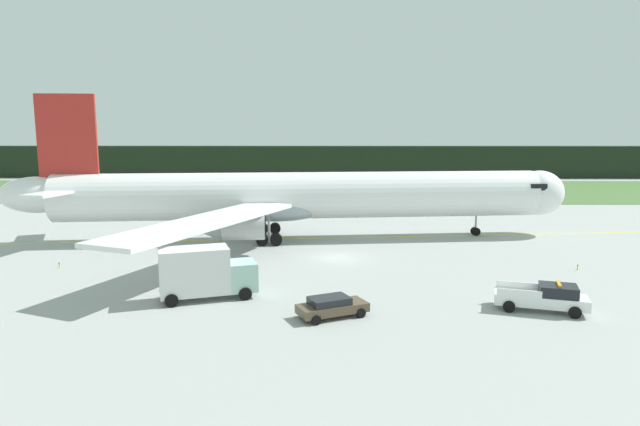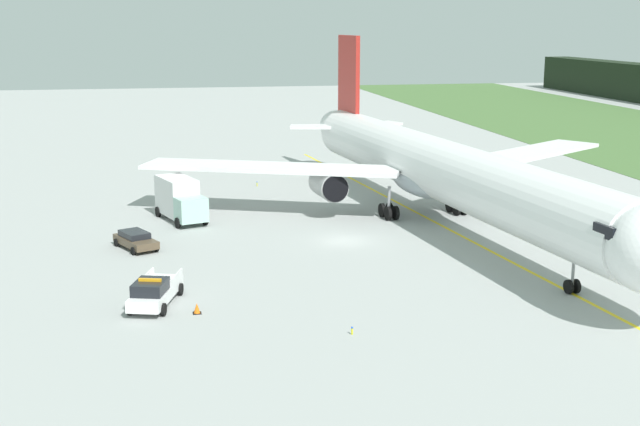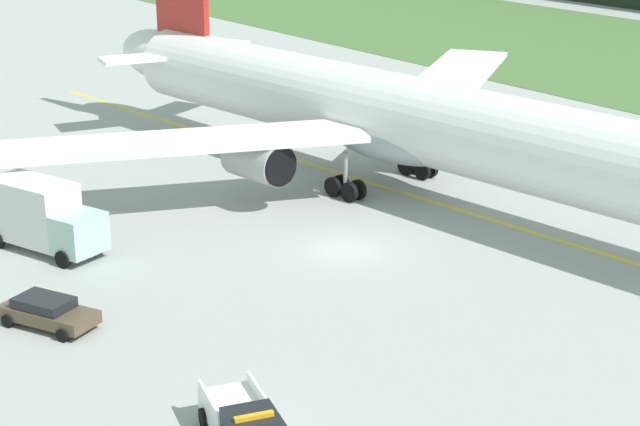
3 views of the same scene
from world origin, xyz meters
The scene contains 6 objects.
ground centered at (0.00, 0.00, 0.00)m, with size 320.00×320.00×0.00m, color #9FA2A0.
taxiway_centerline_main centered at (-3.61, 8.97, 0.00)m, with size 81.55×0.30×0.01m, color yellow.
airliner centered at (-4.35, 8.89, 4.61)m, with size 60.26×46.83×15.20m.
catering_truck centered at (-9.34, -12.35, 1.89)m, with size 6.97×4.42×3.79m.
staff_car centered at (-0.58, -15.95, 0.70)m, with size 4.73×3.51×1.30m.
taxiway_edge_light_west centered at (-23.61, -4.07, 0.26)m, with size 0.12×0.12×0.49m.
Camera 3 is at (39.46, -31.30, 19.49)m, focal length 58.58 mm.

